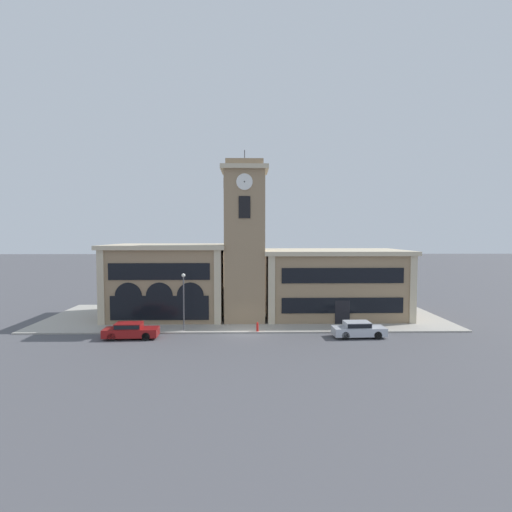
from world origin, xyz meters
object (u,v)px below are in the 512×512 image
at_px(parked_car_mid, 358,329).
at_px(fire_hydrant, 257,327).
at_px(street_lamp, 184,293).
at_px(parked_car_near, 130,330).

height_order(parked_car_mid, fire_hydrant, parked_car_mid).
bearing_deg(street_lamp, parked_car_near, -154.21).
xyz_separation_m(parked_car_near, parked_car_mid, (20.40, 0.00, 0.01)).
height_order(street_lamp, fire_hydrant, street_lamp).
height_order(parked_car_near, street_lamp, street_lamp).
relative_size(parked_car_mid, street_lamp, 0.87).
distance_m(parked_car_mid, street_lamp, 16.41).
bearing_deg(parked_car_near, fire_hydrant, 6.89).
distance_m(parked_car_near, fire_hydrant, 11.50).
bearing_deg(parked_car_mid, street_lamp, 170.33).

